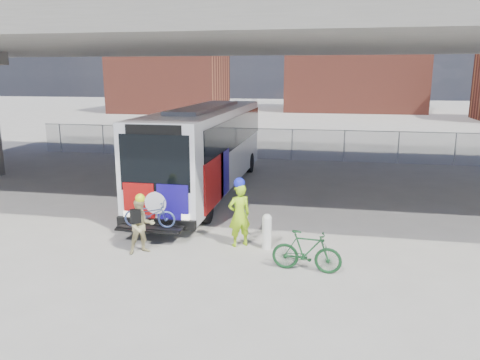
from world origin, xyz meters
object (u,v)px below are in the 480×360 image
(bus, at_px, (206,143))
(cyclist_hivis, at_px, (239,213))
(cyclist_tan, at_px, (141,225))
(bollard, at_px, (267,230))
(bike_parked, at_px, (307,251))

(bus, xyz_separation_m, cyclist_hivis, (2.68, -6.34, -1.11))
(cyclist_tan, bearing_deg, bollard, -21.26)
(cyclist_hivis, bearing_deg, bollard, 140.24)
(bus, height_order, bollard, bus)
(bus, relative_size, cyclist_hivis, 6.22)
(cyclist_tan, relative_size, bike_parked, 0.96)
(cyclist_hivis, bearing_deg, bike_parked, 110.48)
(bus, relative_size, bollard, 12.21)
(cyclist_tan, bearing_deg, bus, 53.12)
(bollard, bearing_deg, cyclist_tan, -163.77)
(bus, bearing_deg, cyclist_hivis, -67.04)
(cyclist_hivis, xyz_separation_m, cyclist_tan, (-2.60, -1.09, -0.18))
(cyclist_hivis, height_order, cyclist_tan, cyclist_hivis)
(bollard, xyz_separation_m, bike_parked, (1.22, -1.40, -0.02))
(bollard, height_order, bike_parked, bike_parked)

